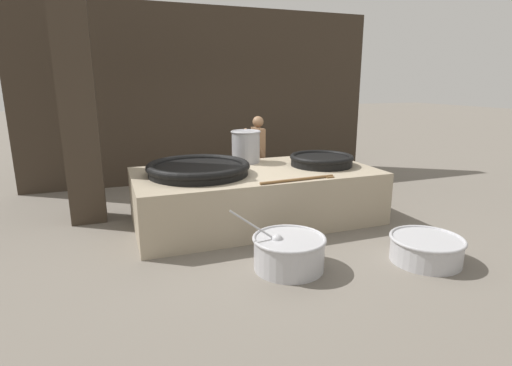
# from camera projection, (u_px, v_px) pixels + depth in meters

# --- Properties ---
(ground_plane) EXTENTS (60.00, 60.00, 0.00)m
(ground_plane) POSITION_uv_depth(u_px,v_px,m) (256.00, 220.00, 6.48)
(ground_plane) COLOR slate
(back_wall) EXTENTS (7.81, 0.24, 3.74)m
(back_wall) POSITION_uv_depth(u_px,v_px,m) (207.00, 96.00, 8.85)
(back_wall) COLOR #382D23
(back_wall) RESTS_ON ground_plane
(support_pillar) EXTENTS (0.52, 0.52, 3.74)m
(support_pillar) POSITION_uv_depth(u_px,v_px,m) (78.00, 102.00, 6.04)
(support_pillar) COLOR #382D23
(support_pillar) RESTS_ON ground_plane
(hearth_platform) EXTENTS (3.78, 1.90, 0.82)m
(hearth_platform) POSITION_uv_depth(u_px,v_px,m) (256.00, 195.00, 6.38)
(hearth_platform) COLOR tan
(hearth_platform) RESTS_ON ground_plane
(giant_wok_near) EXTENTS (1.55, 1.55, 0.19)m
(giant_wok_near) POSITION_uv_depth(u_px,v_px,m) (198.00, 168.00, 5.98)
(giant_wok_near) COLOR black
(giant_wok_near) RESTS_ON hearth_platform
(giant_wok_far) EXTENTS (1.05, 1.05, 0.18)m
(giant_wok_far) POSITION_uv_depth(u_px,v_px,m) (321.00, 160.00, 6.64)
(giant_wok_far) COLOR black
(giant_wok_far) RESTS_ON hearth_platform
(stock_pot) EXTENTS (0.51, 0.51, 0.55)m
(stock_pot) POSITION_uv_depth(u_px,v_px,m) (246.00, 146.00, 6.85)
(stock_pot) COLOR #9E9EA3
(stock_pot) RESTS_ON hearth_platform
(stirring_paddle) EXTENTS (1.17, 0.14, 0.04)m
(stirring_paddle) POSITION_uv_depth(u_px,v_px,m) (301.00, 179.00, 5.64)
(stirring_paddle) COLOR brown
(stirring_paddle) RESTS_ON hearth_platform
(cook) EXTENTS (0.37, 0.56, 1.54)m
(cook) POSITION_uv_depth(u_px,v_px,m) (258.00, 153.00, 7.79)
(cook) COLOR #8C6647
(cook) RESTS_ON ground_plane
(prep_bowl_vegetables) EXTENTS (1.12, 0.88, 0.76)m
(prep_bowl_vegetables) POSITION_uv_depth(u_px,v_px,m) (289.00, 251.00, 4.74)
(prep_bowl_vegetables) COLOR #B7B7BC
(prep_bowl_vegetables) RESTS_ON ground_plane
(prep_bowl_meat) EXTENTS (0.90, 0.90, 0.32)m
(prep_bowl_meat) POSITION_uv_depth(u_px,v_px,m) (426.00, 248.00, 4.94)
(prep_bowl_meat) COLOR #B7B7BC
(prep_bowl_meat) RESTS_ON ground_plane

